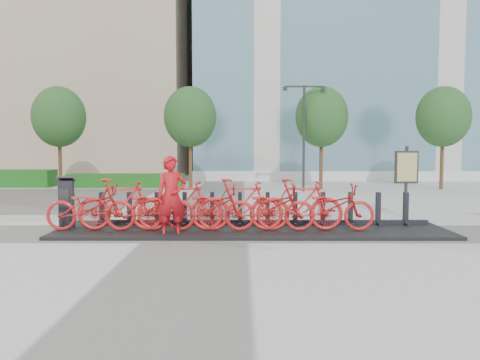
{
  "coord_description": "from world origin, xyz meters",
  "views": [
    {
      "loc": [
        1.04,
        -11.24,
        2.09
      ],
      "look_at": [
        1.0,
        1.5,
        1.2
      ],
      "focal_mm": 35.0,
      "sensor_mm": 36.0,
      "label": 1
    }
  ],
  "objects_px": {
    "bike_0": "(91,207)",
    "kiosk": "(66,203)",
    "worker_red": "(172,197)",
    "map_sign": "(406,170)"
  },
  "relations": [
    {
      "from": "kiosk",
      "to": "worker_red",
      "type": "distance_m",
      "value": 2.89
    },
    {
      "from": "bike_0",
      "to": "worker_red",
      "type": "height_order",
      "value": "worker_red"
    },
    {
      "from": "bike_0",
      "to": "map_sign",
      "type": "distance_m",
      "value": 9.04
    },
    {
      "from": "map_sign",
      "to": "bike_0",
      "type": "bearing_deg",
      "value": -166.0
    },
    {
      "from": "bike_0",
      "to": "kiosk",
      "type": "distance_m",
      "value": 0.86
    },
    {
      "from": "bike_0",
      "to": "worker_red",
      "type": "distance_m",
      "value": 2.08
    },
    {
      "from": "kiosk",
      "to": "map_sign",
      "type": "height_order",
      "value": "map_sign"
    },
    {
      "from": "bike_0",
      "to": "worker_red",
      "type": "bearing_deg",
      "value": -101.3
    },
    {
      "from": "bike_0",
      "to": "kiosk",
      "type": "bearing_deg",
      "value": 60.53
    },
    {
      "from": "bike_0",
      "to": "kiosk",
      "type": "xyz_separation_m",
      "value": [
        -0.74,
        0.42,
        0.06
      ]
    }
  ]
}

